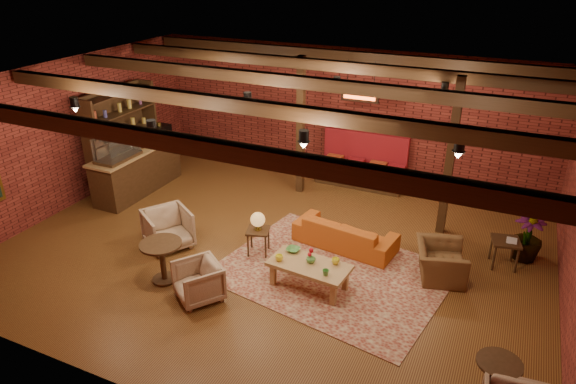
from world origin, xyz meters
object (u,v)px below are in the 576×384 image
at_px(coffee_table, 309,266).
at_px(plant_tall, 539,188).
at_px(armchair_b, 198,280).
at_px(side_table_book, 506,242).
at_px(round_table_right, 497,376).
at_px(armchair_a, 168,227).
at_px(side_table_lamp, 258,223).
at_px(round_table_left, 162,255).
at_px(sofa, 345,233).
at_px(armchair_right, 441,257).

relative_size(coffee_table, plant_tall, 0.48).
relative_size(armchair_b, side_table_book, 1.25).
xyz_separation_m(coffee_table, side_table_book, (2.97, 2.08, 0.08)).
distance_m(round_table_right, plant_tall, 3.95).
xyz_separation_m(coffee_table, armchair_a, (-2.98, 0.11, 0.00)).
distance_m(armchair_b, side_table_book, 5.48).
xyz_separation_m(side_table_lamp, armchair_a, (-1.70, -0.50, -0.24)).
bearing_deg(plant_tall, round_table_right, -93.58).
xyz_separation_m(armchair_b, plant_tall, (4.85, 3.54, 1.10)).
height_order(armchair_a, round_table_right, armchair_a).
bearing_deg(round_table_left, sofa, 43.80).
bearing_deg(round_table_left, coffee_table, 20.24).
bearing_deg(plant_tall, armchair_a, -159.24).
height_order(side_table_lamp, round_table_right, side_table_lamp).
bearing_deg(side_table_lamp, sofa, 33.12).
distance_m(armchair_b, plant_tall, 6.11).
xyz_separation_m(coffee_table, armchair_b, (-1.53, -1.05, -0.06)).
bearing_deg(sofa, round_table_left, 51.85).
bearing_deg(round_table_left, side_table_book, 28.94).
bearing_deg(side_table_lamp, armchair_a, -163.69).
bearing_deg(armchair_right, side_table_book, -65.42).
distance_m(armchair_right, side_table_book, 1.30).
height_order(sofa, armchair_a, armchair_a).
relative_size(sofa, armchair_b, 2.75).
xyz_separation_m(side_table_lamp, armchair_right, (3.25, 0.64, -0.25)).
xyz_separation_m(sofa, side_table_book, (2.84, 0.55, 0.21)).
relative_size(round_table_left, round_table_right, 1.14).
relative_size(side_table_book, round_table_right, 0.87).
xyz_separation_m(coffee_table, round_table_right, (3.09, -1.32, 0.02)).
xyz_separation_m(side_table_lamp, round_table_right, (4.36, -1.92, -0.22)).
bearing_deg(side_table_book, plant_tall, 49.63).
bearing_deg(round_table_left, armchair_right, 25.96).
relative_size(side_table_lamp, round_table_left, 1.15).
height_order(armchair_b, side_table_book, armchair_b).
relative_size(armchair_right, side_table_book, 1.64).
distance_m(round_table_left, armchair_right, 4.83).
bearing_deg(armchair_right, plant_tall, -62.60).
bearing_deg(armchair_b, plant_tall, 72.29).
bearing_deg(armchair_right, side_table_lamp, 85.62).
distance_m(side_table_lamp, round_table_left, 1.84).
distance_m(armchair_right, round_table_right, 2.79).
distance_m(coffee_table, armchair_right, 2.33).
relative_size(side_table_lamp, armchair_right, 0.92).
height_order(side_table_lamp, round_table_left, side_table_lamp).
bearing_deg(round_table_left, armchair_a, 122.09).
distance_m(round_table_left, side_table_book, 6.09).
distance_m(coffee_table, side_table_lamp, 1.43).
relative_size(armchair_a, armchair_b, 1.17).
relative_size(armchair_b, plant_tall, 0.25).
distance_m(sofa, coffee_table, 1.53).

